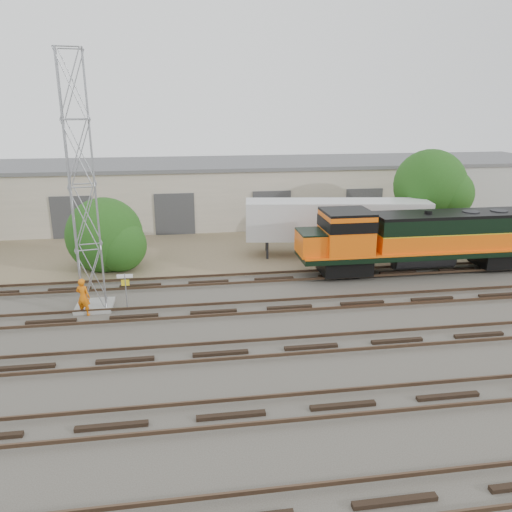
{
  "coord_description": "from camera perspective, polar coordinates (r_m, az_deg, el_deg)",
  "views": [
    {
      "loc": [
        -5.34,
        -22.25,
        10.4
      ],
      "look_at": [
        -1.41,
        4.0,
        2.2
      ],
      "focal_mm": 35.0,
      "sensor_mm": 36.0,
      "label": 1
    }
  ],
  "objects": [
    {
      "name": "ground",
      "position": [
        25.14,
        4.57,
        -7.33
      ],
      "size": [
        140.0,
        140.0,
        0.0
      ],
      "primitive_type": "plane",
      "color": "#47423A",
      "rests_on": "ground"
    },
    {
      "name": "dirt_strip",
      "position": [
        39.04,
        -0.34,
        1.73
      ],
      "size": [
        80.0,
        16.0,
        0.02
      ],
      "primitive_type": "cube",
      "color": "#726047",
      "rests_on": "ground"
    },
    {
      "name": "tracks",
      "position": [
        22.49,
        6.31,
        -10.27
      ],
      "size": [
        80.0,
        20.4,
        0.28
      ],
      "color": "black",
      "rests_on": "ground"
    },
    {
      "name": "warehouse",
      "position": [
        46.2,
        -1.71,
        7.51
      ],
      "size": [
        58.4,
        10.4,
        5.3
      ],
      "color": "beige",
      "rests_on": "ground"
    },
    {
      "name": "locomotive",
      "position": [
        32.87,
        18.38,
        1.93
      ],
      "size": [
        16.23,
        2.85,
        3.9
      ],
      "color": "black",
      "rests_on": "tracks"
    },
    {
      "name": "signal_tower",
      "position": [
        26.18,
        -19.17,
        7.07
      ],
      "size": [
        1.89,
        1.89,
        12.78
      ],
      "rotation": [
        0.0,
        0.0,
        0.17
      ],
      "color": "gray",
      "rests_on": "ground"
    },
    {
      "name": "sign_post",
      "position": [
        26.68,
        -14.69,
        -3.17
      ],
      "size": [
        0.81,
        0.06,
        1.98
      ],
      "color": "gray",
      "rests_on": "ground"
    },
    {
      "name": "worker",
      "position": [
        26.75,
        -19.14,
        -4.44
      ],
      "size": [
        0.84,
        0.7,
        1.97
      ],
      "primitive_type": "imported",
      "rotation": [
        0.0,
        0.0,
        2.78
      ],
      "color": "orange",
      "rests_on": "ground"
    },
    {
      "name": "semi_trailer",
      "position": [
        35.39,
        9.7,
        3.94
      ],
      "size": [
        12.89,
        4.28,
        3.9
      ],
      "rotation": [
        0.0,
        0.0,
        -0.14
      ],
      "color": "silver",
      "rests_on": "ground"
    },
    {
      "name": "dumpster_red",
      "position": [
        45.97,
        20.2,
        3.92
      ],
      "size": [
        1.94,
        1.89,
        1.4
      ],
      "primitive_type": "cube",
      "rotation": [
        0.0,
        0.0,
        0.42
      ],
      "color": "maroon",
      "rests_on": "ground"
    },
    {
      "name": "tree_mid",
      "position": [
        33.53,
        -16.51,
        2.0
      ],
      "size": [
        5.15,
        4.91,
        4.91
      ],
      "color": "#382619",
      "rests_on": "ground"
    },
    {
      "name": "tree_east",
      "position": [
        39.47,
        19.71,
        7.38
      ],
      "size": [
        5.57,
        5.3,
        7.16
      ],
      "color": "#382619",
      "rests_on": "ground"
    }
  ]
}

